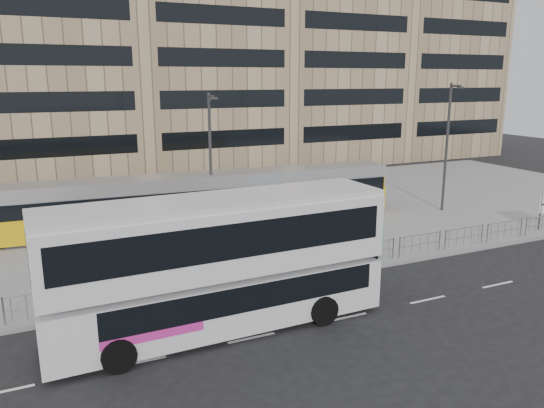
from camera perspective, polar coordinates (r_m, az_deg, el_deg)
name	(u,v)px	position (r m, az deg, el deg)	size (l,w,h in m)	color
ground	(337,276)	(25.30, 6.96, -7.65)	(120.00, 120.00, 0.00)	black
plaza	(242,216)	(35.54, -3.21, -1.25)	(64.00, 24.00, 0.15)	gray
kerb	(336,274)	(25.31, 6.90, -7.45)	(64.00, 0.25, 0.17)	gray
building_row	(173,38)	(56.22, -10.64, 17.12)	(70.40, 18.40, 31.20)	maroon
pedestrian_barrier	(367,247)	(26.42, 10.16, -4.59)	(32.07, 0.07, 1.10)	gray
road_markings	(409,304)	(22.85, 14.48, -10.35)	(62.00, 0.12, 0.01)	white
double_decker_bus	(219,260)	(19.24, -5.75, -6.01)	(12.41, 3.41, 4.94)	silver
tram	(186,201)	(32.83, -9.25, 0.37)	(27.05, 4.24, 3.18)	#E1AF0C
ad_panel	(377,240)	(27.53, 11.27, -3.78)	(0.80, 0.26, 1.51)	#2D2D30
pedestrian	(265,248)	(25.83, -0.79, -4.78)	(0.61, 0.40, 1.67)	black
traffic_light_west	(115,259)	(21.80, -16.57, -5.68)	(0.17, 0.21, 3.10)	#2D2D30
lamp_post_west	(211,155)	(32.15, -6.62, 5.28)	(0.45, 1.04, 8.07)	#2D2D30
lamp_post_east	(447,143)	(37.67, 18.36, 6.29)	(0.45, 1.04, 8.61)	#2D2D30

